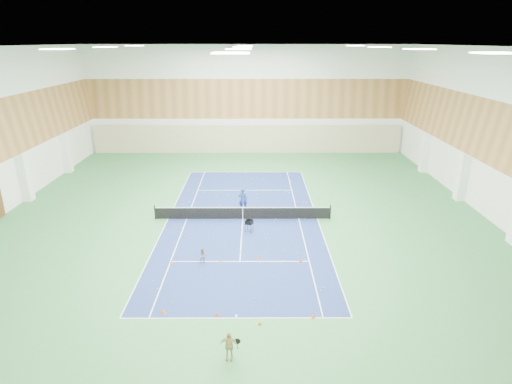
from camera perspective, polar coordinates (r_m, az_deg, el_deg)
ground at (r=31.43m, az=-1.78°, el=-3.63°), size 40.00×40.00×0.00m
room_shell at (r=29.59m, az=-1.90°, el=7.11°), size 36.00×40.00×12.00m
wood_cladding at (r=29.23m, az=-1.94°, el=10.94°), size 36.00×40.00×8.00m
ceiling_light_grid at (r=28.91m, az=-2.04°, el=18.65°), size 21.40×25.40×0.06m
court_surface at (r=31.43m, az=-1.78°, el=-3.62°), size 10.97×23.77×0.01m
tennis_balls_scatter at (r=31.42m, az=-1.78°, el=-3.55°), size 10.57×22.77×0.07m
tennis_net at (r=31.22m, az=-1.79°, el=-2.70°), size 12.80×0.10×1.10m
back_curtain at (r=49.82m, az=-1.19°, el=7.06°), size 35.40×0.16×3.20m
coach at (r=32.69m, az=-1.76°, el=-0.98°), size 0.68×0.45×1.83m
child_court at (r=25.47m, az=-7.07°, el=-8.42°), size 0.52×0.43×0.97m
child_apron at (r=18.48m, az=-3.65°, el=-19.76°), size 0.81×0.41×1.33m
ball_cart at (r=29.28m, az=-0.91°, el=-4.53°), size 0.63×0.63×0.85m
cone_svc_a at (r=25.88m, az=-11.23°, el=-9.15°), size 0.19×0.19×0.21m
cone_svc_b at (r=25.65m, az=-4.85°, el=-9.11°), size 0.17×0.17×0.19m
cone_svc_c at (r=26.00m, az=0.59°, el=-8.54°), size 0.22×0.22×0.24m
cone_svc_d at (r=25.68m, az=5.99°, el=-9.05°), size 0.21×0.21×0.24m
cone_base_a at (r=21.74m, az=-12.27°, el=-15.23°), size 0.23×0.23×0.25m
cone_base_b at (r=21.17m, az=-5.25°, el=-15.87°), size 0.23×0.23×0.25m
cone_base_c at (r=20.57m, az=0.52°, el=-17.04°), size 0.19×0.19×0.21m
cone_base_d at (r=21.16m, az=7.64°, el=-16.02°), size 0.21×0.21×0.23m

